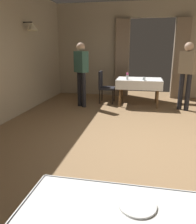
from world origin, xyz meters
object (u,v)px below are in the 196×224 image
chair_mid_left (104,85)px  person_waiter_by_doorway (81,69)px  dining_table_mid (139,82)px  plate_near_b (137,205)px  glass_mid_b (144,79)px  person_diner_standing_aside (187,71)px  flower_vase_mid (127,76)px

chair_mid_left → person_waiter_by_doorway: (-0.54, -0.60, 0.51)m
dining_table_mid → plate_near_b: 5.36m
dining_table_mid → chair_mid_left: chair_mid_left is taller
glass_mid_b → person_diner_standing_aside: (1.05, -0.02, 0.23)m
glass_mid_b → person_waiter_by_doorway: size_ratio=0.05×
glass_mid_b → person_waiter_by_doorway: (-1.67, -0.18, 0.23)m
dining_table_mid → chair_mid_left: (-1.01, 0.10, -0.14)m
plate_near_b → person_waiter_by_doorway: (-1.64, 4.86, 0.27)m
chair_mid_left → plate_near_b: (1.10, -5.46, 0.24)m
chair_mid_left → person_waiter_by_doorway: size_ratio=0.54×
person_diner_standing_aside → glass_mid_b: bearing=179.1°
dining_table_mid → glass_mid_b: bearing=-68.1°
flower_vase_mid → glass_mid_b: 0.45m
dining_table_mid → flower_vase_mid: flower_vase_mid is taller
plate_near_b → person_waiter_by_doorway: bearing=108.7°
chair_mid_left → glass_mid_b: (1.14, -0.42, 0.27)m
glass_mid_b → flower_vase_mid: bearing=173.3°
flower_vase_mid → person_diner_standing_aside: (1.49, -0.07, 0.17)m
flower_vase_mid → person_diner_standing_aside: bearing=-2.6°
plate_near_b → person_diner_standing_aside: 5.15m
dining_table_mid → plate_near_b: (0.10, -5.36, 0.10)m
plate_near_b → glass_mid_b: 5.04m
plate_near_b → glass_mid_b: glass_mid_b is taller
plate_near_b → flower_vase_mid: flower_vase_mid is taller
glass_mid_b → person_diner_standing_aside: bearing=-0.9°
flower_vase_mid → chair_mid_left: bearing=152.1°
dining_table_mid → flower_vase_mid: 0.46m
dining_table_mid → glass_mid_b: size_ratio=15.59×
plate_near_b → flower_vase_mid: bearing=94.7°
person_waiter_by_doorway → plate_near_b: bearing=-71.3°
dining_table_mid → person_diner_standing_aside: person_diner_standing_aside is taller
plate_near_b → person_diner_standing_aside: bearing=77.9°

